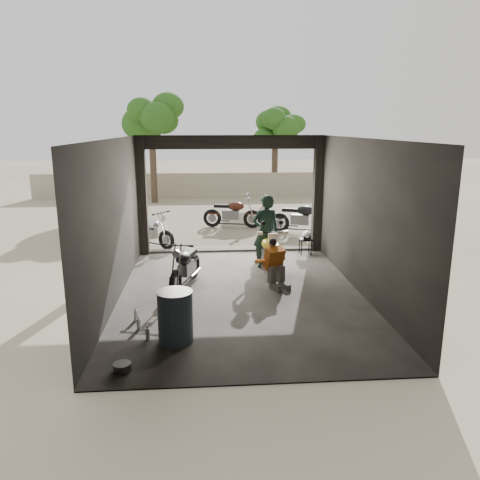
{
  "coord_description": "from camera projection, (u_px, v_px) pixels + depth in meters",
  "views": [
    {
      "loc": [
        -0.74,
        -9.17,
        3.43
      ],
      "look_at": [
        0.02,
        0.6,
        1.04
      ],
      "focal_mm": 35.0,
      "sensor_mm": 36.0,
      "label": 1
    }
  ],
  "objects": [
    {
      "name": "main_bike",
      "position": [
        267.0,
        249.0,
        11.27
      ],
      "size": [
        0.87,
        1.73,
        1.1
      ],
      "primitive_type": null,
      "rotation": [
        0.0,
        0.0,
        0.12
      ],
      "color": "white",
      "rests_on": "ground"
    },
    {
      "name": "tree_left",
      "position": [
        151.0,
        113.0,
        20.68
      ],
      "size": [
        2.2,
        2.2,
        5.6
      ],
      "color": "#382B1E",
      "rests_on": "ground"
    },
    {
      "name": "garage",
      "position": [
        239.0,
        230.0,
        9.98
      ],
      "size": [
        7.0,
        7.13,
        3.2
      ],
      "color": "#2D2B28",
      "rests_on": "ground"
    },
    {
      "name": "oil_drum",
      "position": [
        175.0,
        318.0,
        7.51
      ],
      "size": [
        0.71,
        0.71,
        0.87
      ],
      "primitive_type": "cylinder",
      "rotation": [
        0.0,
        0.0,
        0.31
      ],
      "color": "#3C5065",
      "rests_on": "ground"
    },
    {
      "name": "helmet",
      "position": [
        306.0,
        235.0,
        12.62
      ],
      "size": [
        0.32,
        0.32,
        0.23
      ],
      "primitive_type": "ellipsoid",
      "rotation": [
        0.0,
        0.0,
        0.36
      ],
      "color": "white",
      "rests_on": "stool"
    },
    {
      "name": "tree_right",
      "position": [
        275.0,
        123.0,
        22.68
      ],
      "size": [
        2.2,
        2.2,
        5.0
      ],
      "color": "#382B1E",
      "rests_on": "ground"
    },
    {
      "name": "rider",
      "position": [
        266.0,
        232.0,
        11.44
      ],
      "size": [
        0.74,
        0.57,
        1.83
      ],
      "primitive_type": "imported",
      "rotation": [
        0.0,
        0.0,
        3.35
      ],
      "color": "black",
      "rests_on": "ground"
    },
    {
      "name": "mechanic",
      "position": [
        276.0,
        265.0,
        10.07
      ],
      "size": [
        0.75,
        0.86,
        1.03
      ],
      "primitive_type": null,
      "rotation": [
        0.0,
        0.0,
        0.38
      ],
      "color": "#C4661A",
      "rests_on": "ground"
    },
    {
      "name": "outside_bike_c",
      "position": [
        302.0,
        215.0,
        15.21
      ],
      "size": [
        1.95,
        1.27,
        1.22
      ],
      "primitive_type": null,
      "rotation": [
        0.0,
        0.0,
        1.25
      ],
      "color": "black",
      "rests_on": "ground"
    },
    {
      "name": "boundary_wall",
      "position": [
        218.0,
        185.0,
        23.17
      ],
      "size": [
        18.0,
        0.3,
        1.2
      ],
      "primitive_type": "cube",
      "color": "gray",
      "rests_on": "ground"
    },
    {
      "name": "left_bike",
      "position": [
        185.0,
        263.0,
        10.18
      ],
      "size": [
        1.08,
        1.7,
        1.07
      ],
      "primitive_type": null,
      "rotation": [
        0.0,
        0.0,
        -0.3
      ],
      "color": "black",
      "rests_on": "ground"
    },
    {
      "name": "sign_post",
      "position": [
        344.0,
        193.0,
        13.47
      ],
      "size": [
        0.77,
        0.08,
        2.3
      ],
      "rotation": [
        0.0,
        0.0,
        0.26
      ],
      "color": "black",
      "rests_on": "ground"
    },
    {
      "name": "ground",
      "position": [
        241.0,
        295.0,
        9.75
      ],
      "size": [
        80.0,
        80.0,
        0.0
      ],
      "primitive_type": "plane",
      "color": "#7A6D56",
      "rests_on": "ground"
    },
    {
      "name": "outside_bike_a",
      "position": [
        150.0,
        229.0,
        13.55
      ],
      "size": [
        1.65,
        1.47,
        1.07
      ],
      "primitive_type": null,
      "rotation": [
        0.0,
        0.0,
        0.92
      ],
      "color": "black",
      "rests_on": "ground"
    },
    {
      "name": "outside_bike_b",
      "position": [
        232.0,
        211.0,
        16.1
      ],
      "size": [
        1.87,
        1.05,
        1.19
      ],
      "primitive_type": null,
      "rotation": [
        0.0,
        0.0,
        1.38
      ],
      "color": "#431C10",
      "rests_on": "ground"
    },
    {
      "name": "stool",
      "position": [
        305.0,
        241.0,
        12.72
      ],
      "size": [
        0.33,
        0.33,
        0.46
      ],
      "rotation": [
        0.0,
        0.0,
        0.41
      ],
      "color": "black",
      "rests_on": "ground"
    }
  ]
}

